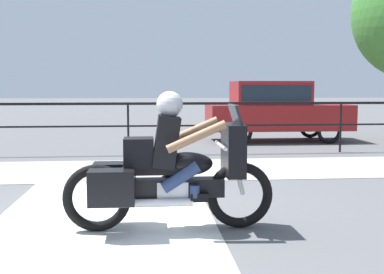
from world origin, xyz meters
name	(u,v)px	position (x,y,z in m)	size (l,w,h in m)	color
ground_plane	(111,219)	(0.00, 0.00, 0.00)	(120.00, 120.00, 0.00)	#565659
sidewalk_band	(124,170)	(0.00, 3.40, 0.01)	(44.00, 2.40, 0.01)	#A8A59E
crosswalk_band	(103,224)	(-0.07, -0.20, 0.00)	(2.60, 6.00, 0.01)	silver
fence_railing	(128,114)	(0.00, 5.50, 0.96)	(36.00, 0.05, 1.22)	black
motorcycle	(167,170)	(0.67, -0.47, 0.67)	(2.33, 0.76, 1.54)	black
parked_car	(275,108)	(4.12, 7.96, 0.98)	(4.05, 1.71, 1.74)	maroon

